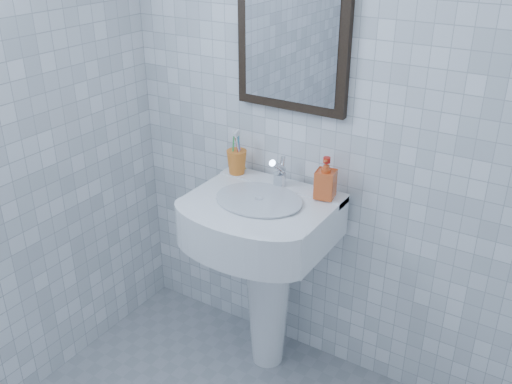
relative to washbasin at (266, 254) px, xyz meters
The scene contains 6 objects.
wall_back 0.72m from the washbasin, 37.45° to the left, with size 2.20×0.02×2.50m, color white.
washbasin is the anchor object (origin of this frame).
faucet 0.37m from the washbasin, 90.00° to the left, with size 0.06×0.12×0.14m.
toothbrush_cup 0.44m from the washbasin, 151.99° to the left, with size 0.09×0.09×0.11m, color orange, non-canonical shape.
soap_dispenser 0.46m from the washbasin, 26.93° to the left, with size 0.08×0.08×0.18m, color red.
wall_mirror 0.95m from the washbasin, 90.00° to the left, with size 0.50×0.04×0.62m.
Camera 1 is at (0.83, -0.87, 1.99)m, focal length 40.00 mm.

